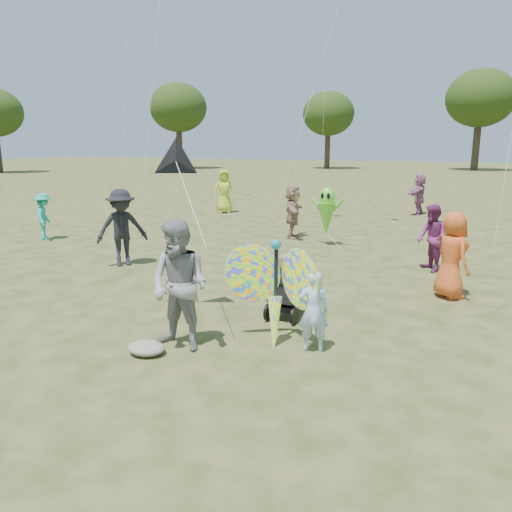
# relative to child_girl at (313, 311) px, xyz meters

# --- Properties ---
(ground) EXTENTS (160.00, 160.00, 0.00)m
(ground) POSITION_rel_child_girl_xyz_m (-1.17, -0.51, -0.61)
(ground) COLOR #51592B
(ground) RESTS_ON ground
(child_girl) EXTENTS (0.52, 0.43, 1.22)m
(child_girl) POSITION_rel_child_girl_xyz_m (0.00, 0.00, 0.00)
(child_girl) COLOR #A6CBEB
(child_girl) RESTS_ON ground
(adult_man) EXTENTS (0.98, 0.78, 1.93)m
(adult_man) POSITION_rel_child_girl_xyz_m (-1.81, -0.73, 0.36)
(adult_man) COLOR gray
(adult_man) RESTS_ON ground
(grey_bag) EXTENTS (0.56, 0.46, 0.18)m
(grey_bag) POSITION_rel_child_girl_xyz_m (-2.16, -1.12, -0.52)
(grey_bag) COLOR gray
(grey_bag) RESTS_ON ground
(crowd_a) EXTENTS (0.95, 0.99, 1.71)m
(crowd_a) POSITION_rel_child_girl_xyz_m (1.64, 3.62, 0.25)
(crowd_a) COLOR #D55522
(crowd_a) RESTS_ON ground
(crowd_b) EXTENTS (1.35, 1.38, 1.90)m
(crowd_b) POSITION_rel_child_girl_xyz_m (-5.96, 3.07, 0.34)
(crowd_b) COLOR black
(crowd_b) RESTS_ON ground
(crowd_d) EXTENTS (0.89, 1.64, 1.69)m
(crowd_d) POSITION_rel_child_girl_xyz_m (-3.42, 8.33, 0.24)
(crowd_d) COLOR #A37B64
(crowd_d) RESTS_ON ground
(crowd_e) EXTENTS (0.91, 0.97, 1.59)m
(crowd_e) POSITION_rel_child_girl_xyz_m (1.07, 5.66, 0.19)
(crowd_e) COLOR #7C2962
(crowd_e) RESTS_ON ground
(crowd_g) EXTENTS (1.09, 0.95, 1.87)m
(crowd_g) POSITION_rel_child_girl_xyz_m (-8.20, 12.64, 0.33)
(crowd_g) COLOR #BDCF30
(crowd_g) RESTS_ON ground
(crowd_i) EXTENTS (1.01, 1.09, 1.47)m
(crowd_i) POSITION_rel_child_girl_xyz_m (-10.42, 4.77, 0.13)
(crowd_i) COLOR #1FAB9C
(crowd_i) RESTS_ON ground
(crowd_j) EXTENTS (0.81, 1.67, 1.73)m
(crowd_j) POSITION_rel_child_girl_xyz_m (-0.41, 15.57, 0.26)
(crowd_j) COLOR #9E5A86
(crowd_j) RESTS_ON ground
(jogging_stroller) EXTENTS (0.54, 1.06, 1.09)m
(jogging_stroller) POSITION_rel_child_girl_xyz_m (-0.86, 1.30, 0.01)
(jogging_stroller) COLOR black
(jogging_stroller) RESTS_ON ground
(butterfly_kite) EXTENTS (1.74, 0.75, 1.81)m
(butterfly_kite) POSITION_rel_child_girl_xyz_m (-0.63, 0.07, 0.21)
(butterfly_kite) COLOR red
(butterfly_kite) RESTS_ON ground
(delta_kite_rig) EXTENTS (1.71, 1.53, 1.56)m
(delta_kite_rig) POSITION_rel_child_girl_xyz_m (-2.66, 0.58, 2.09)
(delta_kite_rig) COLOR black
(delta_kite_rig) RESTS_ON ground
(alien_kite) EXTENTS (1.12, 0.69, 1.74)m
(alien_kite) POSITION_rel_child_girl_xyz_m (-2.07, 7.53, 0.36)
(alien_kite) COLOR #60D431
(alien_kite) RESTS_ON ground
(tree_line) EXTENTS (91.78, 33.60, 10.79)m
(tree_line) POSITION_rel_child_girl_xyz_m (2.50, 44.48, 6.25)
(tree_line) COLOR #3A2D21
(tree_line) RESTS_ON ground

